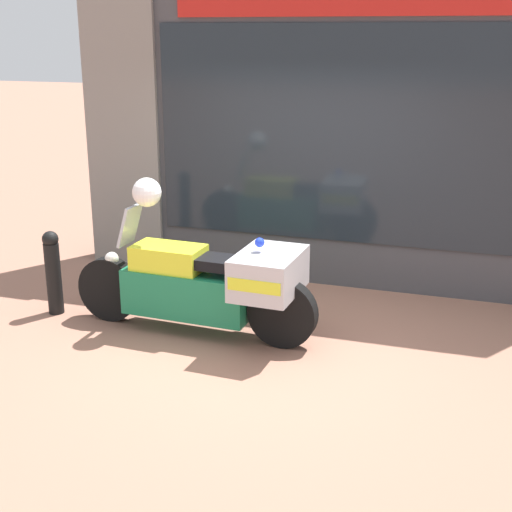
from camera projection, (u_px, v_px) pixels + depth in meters
The scene contains 6 objects.
ground_plane at pixel (269, 345), 6.68m from camera, with size 60.00×60.00×0.00m, color #9E6B56.
shop_building at pixel (287, 135), 8.10m from camera, with size 5.74×0.55×3.34m.
window_display at pixel (353, 242), 8.25m from camera, with size 4.34×0.30×2.01m.
paramedic_motorcycle at pixel (211, 283), 6.74m from camera, with size 2.50×0.81×1.22m.
white_helmet at pixel (147, 192), 6.71m from camera, with size 0.28×0.28×0.28m, color white.
street_bollard at pixel (53, 271), 7.31m from camera, with size 0.17×0.17×0.88m.
Camera 1 is at (1.78, -5.85, 2.82)m, focal length 50.00 mm.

